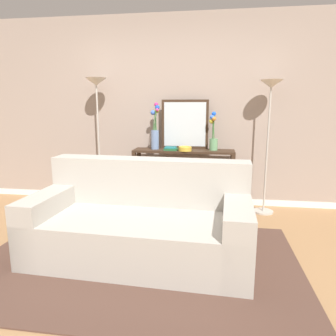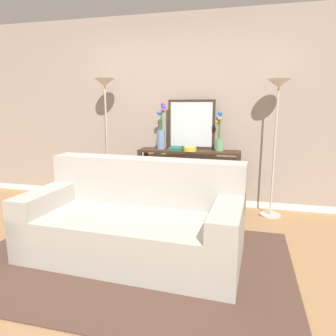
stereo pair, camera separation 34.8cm
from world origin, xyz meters
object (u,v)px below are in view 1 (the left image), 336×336
Objects in this scene: floor_lamp_left at (97,107)px; book_stack at (171,149)px; couch at (142,224)px; wall_mirror at (185,124)px; fruit_bowl at (185,149)px; console_table at (183,169)px; floor_lamp_right at (270,110)px; vase_short_flowers at (213,136)px; book_row_under_console at (157,202)px; vase_tall_flowers at (155,132)px.

book_stack is (1.01, -0.04, -0.55)m from floor_lamp_left.
book_stack is (0.08, 1.37, 0.53)m from couch.
wall_mirror reaches higher than book_stack.
fruit_bowl is at bearing -8.27° from book_stack.
console_table is 7.88× the size of fruit_bowl.
wall_mirror is 0.38m from fruit_bowl.
couch is 11.79× the size of fruit_bowl.
floor_lamp_right is at bearing 0.00° from floor_lamp_left.
console_table is 0.77× the size of floor_lamp_left.
floor_lamp_left reaches higher than book_stack.
couch is 1.50× the size of console_table.
book_stack is (-0.17, -0.07, 0.28)m from console_table.
fruit_bowl reaches higher than console_table.
wall_mirror is (-1.08, 0.16, -0.20)m from floor_lamp_right.
floor_lamp_left is 10.24× the size of fruit_bowl.
fruit_bowl is at bearing 78.37° from couch.
floor_lamp_left reaches higher than vase_short_flowers.
floor_lamp_left is 1.03× the size of floor_lamp_right.
book_row_under_console is (-0.37, -0.13, -1.09)m from wall_mirror.
fruit_bowl is (1.21, -0.07, -0.54)m from floor_lamp_left.
console_table is 0.63m from vase_tall_flowers.
book_stack reaches higher than console_table.
book_row_under_console is at bearing -45.30° from vase_tall_flowers.
vase_short_flowers reaches higher than fruit_bowl.
book_stack is 0.81m from book_row_under_console.
couch is 1.19× the size of floor_lamp_right.
book_row_under_console is (0.03, -0.03, -0.99)m from vase_tall_flowers.
vase_short_flowers is (0.39, 0.03, 0.44)m from console_table.
floor_lamp_right is at bearing -4.78° from vase_short_flowers.
console_table is at bearing 21.78° from book_stack.
floor_lamp_left reaches higher than wall_mirror.
console_table is 0.59m from vase_short_flowers.
wall_mirror is 0.43m from vase_short_flowers.
wall_mirror reaches higher than vase_short_flowers.
book_row_under_console is at bearing -177.62° from vase_short_flowers.
wall_mirror is at bearing 15.10° from vase_tall_flowers.
floor_lamp_right is 9.33× the size of book_stack.
book_stack is (-0.55, -0.10, -0.17)m from vase_short_flowers.
fruit_bowl reaches higher than book_row_under_console.
floor_lamp_right is 1.11m from wall_mirror.
wall_mirror reaches higher than console_table.
floor_lamp_left is at bearing -172.35° from wall_mirror.
vase_short_flowers is at bearing 0.39° from vase_tall_flowers.
floor_lamp_right reaches higher than console_table.
couch is at bearing -98.97° from wall_mirror.
console_table is at bearing -175.38° from vase_short_flowers.
couch is at bearing -113.49° from vase_short_flowers.
floor_lamp_right is 2.73× the size of vase_tall_flowers.
floor_lamp_left is 2.65× the size of wall_mirror.
fruit_bowl is at bearing -160.81° from vase_short_flowers.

